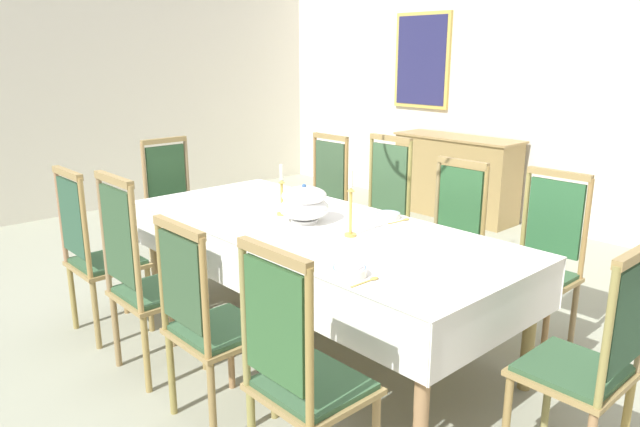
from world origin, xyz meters
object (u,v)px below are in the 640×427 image
Objects in this scene: dining_table at (314,236)px; chair_south_b at (143,277)px; candlestick_west at (282,195)px; chair_north_b at (378,214)px; chair_south_d at (300,372)px; chair_north_a at (320,201)px; chair_head_east at (589,360)px; soup_tureen at (304,204)px; chair_north_d at (541,261)px; bowl_near_left at (349,271)px; spoon_primary at (371,280)px; candlestick_east at (351,210)px; spoon_secondary at (404,220)px; sideboard at (455,177)px; chair_head_west at (176,205)px; bowl_near_right at (388,215)px; framed_painting at (422,61)px; chair_south_c at (208,320)px; chair_north_c at (448,237)px; chair_south_a at (96,251)px.

dining_table is 2.24× the size of chair_south_b.
chair_north_b is at bearing 91.66° from candlestick_west.
candlestick_west is (-1.31, 0.97, 0.34)m from chair_south_d.
chair_north_a is 1.01× the size of chair_south_d.
dining_table is at bearing 90.00° from chair_head_east.
chair_south_d is at bearing -41.71° from soup_tureen.
dining_table is at bearing 135.80° from chair_south_d.
chair_north_d is at bearing 44.20° from dining_table.
spoon_primary is (0.12, 0.03, -0.02)m from bowl_near_left.
candlestick_east is at bearing 0.00° from soup_tureen.
spoon_secondary is at bearing 159.63° from chair_north_a.
soup_tureen is at bearing 180.00° from candlestick_east.
dining_table is at bearing 110.10° from sideboard.
chair_north_b is at bearing 124.55° from chair_south_d.
chair_head_west is 1.45m from candlestick_west.
chair_south_b is 1.61m from spoon_secondary.
spoon_primary is at bearing -52.94° from bowl_near_right.
soup_tureen is at bearing 90.00° from chair_head_east.
bowl_near_left reaches higher than bowl_near_right.
framed_painting reaches higher than bowl_near_left.
candlestick_west is at bearing 180.00° from soup_tureen.
chair_south_c is 0.69m from chair_south_d.
spoon_primary is 1.00× the size of spoon_secondary.
chair_head_west reaches higher than spoon_primary.
framed_painting reaches higher than chair_south_b.
chair_head_east is 0.75× the size of sideboard.
candlestick_east is 2.17× the size of spoon_primary.
chair_north_a is at bearing 133.38° from soup_tureen.
bowl_near_right is at bearing 78.24° from chair_north_c.
chair_south_b reaches higher than chair_head_east.
chair_south_d is 6.27× the size of spoon_secondary.
chair_head_east reaches higher than dining_table.
chair_north_a reaches higher than chair_south_d.
bowl_near_right is (1.21, -0.52, 0.22)m from chair_north_a.
chair_south_c is 2.74× the size of candlestick_east.
dining_table is 0.58m from spoon_secondary.
chair_north_c is 1.04m from candlestick_east.
chair_north_d is 1.03× the size of chair_head_east.
chair_north_b is 0.78m from bowl_near_right.
chair_head_west is 1.04× the size of chair_head_east.
soup_tureen is (0.92, 0.97, 0.32)m from chair_south_a.
chair_head_west is 3.61m from framed_painting.
dining_table is 0.38m from candlestick_west.
chair_north_c is 0.69m from chair_north_d.
sideboard is (-1.91, 3.62, -0.34)m from bowl_near_left.
chair_south_c is 1.04m from candlestick_east.
bowl_near_left is at bearing 141.10° from chair_north_a.
chair_head_east is 3.21× the size of candlestick_west.
chair_south_b reaches higher than chair_south_c.
chair_south_b reaches higher than candlestick_east.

